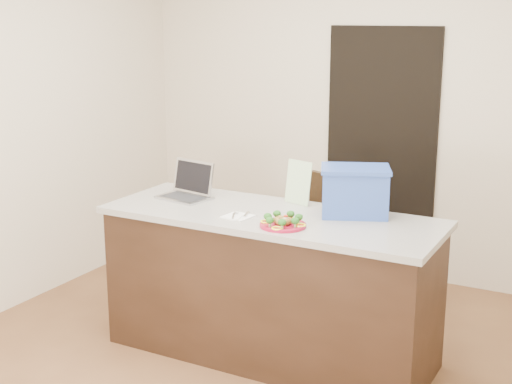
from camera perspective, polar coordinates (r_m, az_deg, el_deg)
The scene contains 16 objects.
ground at distance 4.43m, azimuth -0.39°, elevation -14.07°, with size 4.00×4.00×0.00m, color brown.
room_shell at distance 3.93m, azimuth -0.43°, elevation 7.23°, with size 4.00×4.00×4.00m.
doorway at distance 5.79m, azimuth 9.92°, elevation 3.03°, with size 0.90×0.02×2.00m, color black.
island at distance 4.43m, azimuth 1.16°, elevation -7.44°, with size 2.06×0.76×0.92m.
plate at distance 4.03m, azimuth 2.17°, elevation -2.64°, with size 0.26×0.26×0.02m.
meatballs at distance 4.02m, azimuth 2.22°, elevation -2.31°, with size 0.10×0.11×0.04m.
broccoli at distance 4.02m, azimuth 2.18°, elevation -2.07°, with size 0.22×0.22×0.04m.
pepper_rings at distance 4.03m, azimuth 2.17°, elevation -2.51°, with size 0.27×0.27×0.01m.
napkin at distance 4.22m, azimuth -1.45°, elevation -1.96°, with size 0.16×0.16×0.01m, color silver.
fork at distance 4.23m, azimuth -1.63°, elevation -1.82°, with size 0.06×0.15×0.00m.
knife at distance 4.19m, azimuth -1.21°, elevation -1.98°, with size 0.04×0.20×0.01m.
yogurt_bottle at distance 4.00m, azimuth 2.38°, elevation -2.46°, with size 0.03×0.03×0.07m.
laptop at distance 4.68m, azimuth -5.43°, elevation 0.35°, with size 0.36×0.31×0.23m.
leaflet at distance 4.49m, azimuth 3.40°, elevation 0.77°, with size 0.19×0.00×0.28m, color white.
blue_box at distance 4.26m, azimuth 7.91°, elevation 0.09°, with size 0.48×0.42×0.29m.
chair at distance 4.98m, azimuth 5.61°, elevation -3.78°, with size 0.58×0.60×1.00m.
Camera 1 is at (1.88, -3.42, 2.09)m, focal length 50.00 mm.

